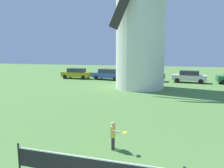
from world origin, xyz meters
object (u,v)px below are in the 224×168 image
at_px(player_far, 114,134).
at_px(parked_car_cream, 189,76).
at_px(tennis_net, 92,168).
at_px(parked_car_mustard, 76,73).
at_px(parked_car_blue, 108,74).
at_px(parked_car_black, 148,75).
at_px(windmill, 141,16).

xyz_separation_m(player_far, parked_car_cream, (4.48, 20.82, 0.17)).
bearing_deg(player_far, tennis_net, -87.84).
height_order(player_far, parked_car_mustard, parked_car_mustard).
relative_size(parked_car_blue, parked_car_black, 1.01).
bearing_deg(windmill, parked_car_blue, 132.52).
bearing_deg(parked_car_mustard, player_far, -60.98).
bearing_deg(windmill, parked_car_black, 87.13).
relative_size(windmill, parked_car_black, 3.57).
height_order(windmill, parked_car_mustard, windmill).
distance_m(player_far, parked_car_black, 21.13).
relative_size(tennis_net, parked_car_blue, 1.04).
bearing_deg(parked_car_black, windmill, -92.87).
distance_m(windmill, player_far, 16.44).
bearing_deg(parked_car_black, parked_car_mustard, -178.14).
bearing_deg(parked_car_mustard, windmill, -29.76).
xyz_separation_m(tennis_net, parked_car_mustard, (-11.62, 23.35, 0.13)).
distance_m(windmill, parked_car_cream, 10.67).
bearing_deg(parked_car_black, parked_car_blue, -175.90).
height_order(windmill, tennis_net, windmill).
relative_size(tennis_net, parked_car_black, 1.06).
height_order(parked_car_mustard, parked_car_black, same).
bearing_deg(parked_car_black, tennis_net, -87.75).
relative_size(windmill, tennis_net, 3.38).
distance_m(parked_car_black, parked_car_cream, 5.32).
bearing_deg(windmill, parked_car_mustard, 150.24).
height_order(windmill, player_far, windmill).
bearing_deg(parked_car_mustard, tennis_net, -63.55).
bearing_deg(parked_car_blue, player_far, -72.50).
bearing_deg(parked_car_blue, tennis_net, -74.11).
relative_size(player_far, parked_car_blue, 0.25).
bearing_deg(player_far, parked_car_mustard, 119.02).
height_order(tennis_net, parked_car_cream, parked_car_cream).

